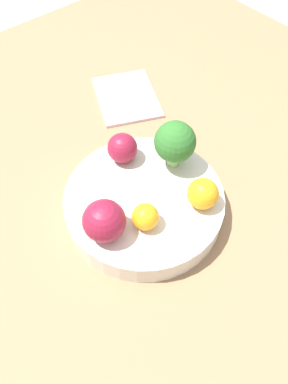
{
  "coord_description": "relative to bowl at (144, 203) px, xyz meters",
  "views": [
    {
      "loc": [
        0.24,
        -0.21,
        0.51
      ],
      "look_at": [
        0.0,
        0.0,
        0.07
      ],
      "focal_mm": 35.0,
      "sensor_mm": 36.0,
      "label": 1
    }
  ],
  "objects": [
    {
      "name": "table_surface",
      "position": [
        0.0,
        0.0,
        -0.03
      ],
      "size": [
        1.2,
        1.2,
        0.02
      ],
      "color": "#936D4C",
      "rests_on": "ground_plane"
    },
    {
      "name": "orange_front",
      "position": [
        0.04,
        -0.03,
        0.04
      ],
      "size": [
        0.04,
        0.04,
        0.04
      ],
      "color": "orange",
      "rests_on": "bowl"
    },
    {
      "name": "napkin",
      "position": [
        -0.22,
        0.15,
        -0.02
      ],
      "size": [
        0.18,
        0.16,
        0.01
      ],
      "color": "beige",
      "rests_on": "table_surface"
    },
    {
      "name": "apple_green",
      "position": [
        0.01,
        -0.08,
        0.05
      ],
      "size": [
        0.06,
        0.06,
        0.06
      ],
      "color": "maroon",
      "rests_on": "bowl"
    },
    {
      "name": "apple_red",
      "position": [
        -0.08,
        0.02,
        0.04
      ],
      "size": [
        0.05,
        0.05,
        0.05
      ],
      "color": "maroon",
      "rests_on": "bowl"
    },
    {
      "name": "ground_plane",
      "position": [
        0.0,
        0.0,
        -0.04
      ],
      "size": [
        6.0,
        6.0,
        0.0
      ],
      "primitive_type": "plane",
      "color": "gray"
    },
    {
      "name": "bowl",
      "position": [
        0.0,
        0.0,
        0.0
      ],
      "size": [
        0.24,
        0.24,
        0.04
      ],
      "color": "silver",
      "rests_on": "table_surface"
    },
    {
      "name": "orange_back",
      "position": [
        0.06,
        0.06,
        0.04
      ],
      "size": [
        0.05,
        0.05,
        0.05
      ],
      "color": "orange",
      "rests_on": "bowl"
    },
    {
      "name": "broccoli",
      "position": [
        -0.02,
        0.08,
        0.07
      ],
      "size": [
        0.06,
        0.06,
        0.08
      ],
      "color": "#99C17A",
      "rests_on": "bowl"
    }
  ]
}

